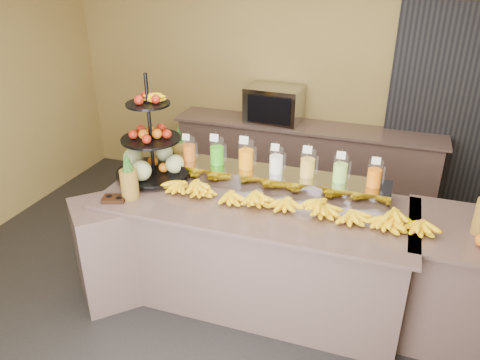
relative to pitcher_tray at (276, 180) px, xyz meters
The scene contains 19 objects.
ground 1.16m from the pitcher_tray, 98.76° to the right, with size 6.00×6.00×0.00m, color black.
room_envelope 0.90m from the pitcher_tray, 64.58° to the left, with size 6.04×5.02×2.82m.
buffet_counter 0.66m from the pitcher_tray, 122.60° to the right, with size 2.75×1.25×0.93m.
right_counter 1.71m from the pitcher_tray, ahead, with size 1.08×0.88×0.93m.
back_ledge 1.76m from the pitcher_tray, 93.06° to the left, with size 3.10×0.55×0.93m.
pitcher_tray is the anchor object (origin of this frame).
juice_pitcher_orange_a 0.80m from the pitcher_tray, behind, with size 0.11×0.11×0.27m.
juice_pitcher_green 0.55m from the pitcher_tray, behind, with size 0.12×0.13×0.30m.
juice_pitcher_orange_b 0.32m from the pitcher_tray, behind, with size 0.13×0.13×0.31m.
juice_pitcher_milk 0.17m from the pitcher_tray, 102.09° to the right, with size 0.12×0.12×0.28m.
juice_pitcher_lemon 0.31m from the pitcher_tray, ahead, with size 0.12×0.13×0.30m.
juice_pitcher_lime 0.55m from the pitcher_tray, ahead, with size 0.12×0.12×0.28m.
juice_pitcher_orange_c 0.80m from the pitcher_tray, ahead, with size 0.11×0.12×0.27m.
banana_heap 0.35m from the pitcher_tray, 57.04° to the right, with size 2.15×0.19×0.18m.
fruit_stand 1.05m from the pitcher_tray, behind, with size 0.70×0.70×0.92m.
condiment_caddy 1.32m from the pitcher_tray, 151.68° to the right, with size 0.18×0.14×0.03m, color black.
pineapple_left_a 1.19m from the pitcher_tray, 152.99° to the right, with size 0.14×0.14×0.40m.
pineapple_left_b 0.99m from the pitcher_tray, 169.43° to the left, with size 0.12×0.12×0.38m.
oven_warmer 1.74m from the pitcher_tray, 105.89° to the left, with size 0.62×0.43×0.41m, color gray.
Camera 1 is at (0.96, -2.82, 2.70)m, focal length 35.00 mm.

